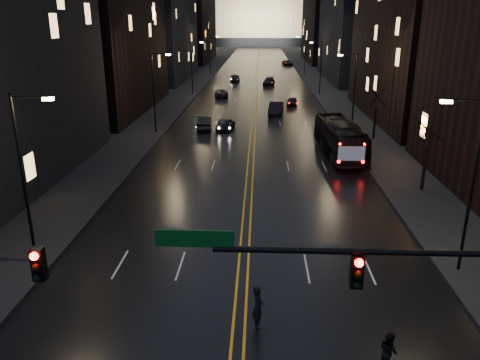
# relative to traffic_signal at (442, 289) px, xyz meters

# --- Properties ---
(road) EXTENTS (20.00, 320.00, 0.02)m
(road) POSITION_rel_traffic_signal_xyz_m (-5.91, 130.00, -5.09)
(road) COLOR black
(road) RESTS_ON ground
(sidewalk_left) EXTENTS (8.00, 320.00, 0.16)m
(sidewalk_left) POSITION_rel_traffic_signal_xyz_m (-19.91, 130.00, -5.02)
(sidewalk_left) COLOR black
(sidewalk_left) RESTS_ON ground
(sidewalk_right) EXTENTS (8.00, 320.00, 0.16)m
(sidewalk_right) POSITION_rel_traffic_signal_xyz_m (8.09, 130.00, -5.02)
(sidewalk_right) COLOR black
(sidewalk_right) RESTS_ON ground
(center_line) EXTENTS (0.62, 320.00, 0.01)m
(center_line) POSITION_rel_traffic_signal_xyz_m (-5.91, 130.00, -5.08)
(center_line) COLOR orange
(center_line) RESTS_ON road
(building_left_mid) EXTENTS (12.00, 30.00, 28.00)m
(building_left_mid) POSITION_rel_traffic_signal_xyz_m (-26.91, 54.00, 8.90)
(building_left_mid) COLOR black
(building_left_mid) RESTS_ON ground
(building_left_far) EXTENTS (12.00, 34.00, 20.00)m
(building_left_far) POSITION_rel_traffic_signal_xyz_m (-26.91, 92.00, 4.90)
(building_left_far) COLOR black
(building_left_far) RESTS_ON ground
(building_left_dist) EXTENTS (12.00, 40.00, 24.00)m
(building_left_dist) POSITION_rel_traffic_signal_xyz_m (-26.91, 140.00, 6.90)
(building_left_dist) COLOR black
(building_left_dist) RESTS_ON ground
(building_right_mid) EXTENTS (12.00, 34.00, 26.00)m
(building_right_mid) POSITION_rel_traffic_signal_xyz_m (15.09, 92.00, 7.90)
(building_right_mid) COLOR black
(building_right_mid) RESTS_ON ground
(building_right_dist) EXTENTS (12.00, 40.00, 22.00)m
(building_right_dist) POSITION_rel_traffic_signal_xyz_m (15.09, 140.00, 5.90)
(building_right_dist) COLOR black
(building_right_dist) RESTS_ON ground
(capitol) EXTENTS (90.00, 50.00, 58.50)m
(capitol) POSITION_rel_traffic_signal_xyz_m (-5.91, 250.00, 12.05)
(capitol) COLOR black
(capitol) RESTS_ON ground
(traffic_signal) EXTENTS (17.29, 0.45, 7.00)m
(traffic_signal) POSITION_rel_traffic_signal_xyz_m (0.00, 0.00, 0.00)
(traffic_signal) COLOR black
(traffic_signal) RESTS_ON ground
(streetlamp_right_near) EXTENTS (2.13, 0.25, 9.00)m
(streetlamp_right_near) POSITION_rel_traffic_signal_xyz_m (4.91, 10.00, -0.02)
(streetlamp_right_near) COLOR black
(streetlamp_right_near) RESTS_ON ground
(streetlamp_left_near) EXTENTS (2.13, 0.25, 9.00)m
(streetlamp_left_near) POSITION_rel_traffic_signal_xyz_m (-16.72, 10.00, -0.02)
(streetlamp_left_near) COLOR black
(streetlamp_left_near) RESTS_ON ground
(streetlamp_right_mid) EXTENTS (2.13, 0.25, 9.00)m
(streetlamp_right_mid) POSITION_rel_traffic_signal_xyz_m (4.91, 40.00, -0.02)
(streetlamp_right_mid) COLOR black
(streetlamp_right_mid) RESTS_ON ground
(streetlamp_left_mid) EXTENTS (2.13, 0.25, 9.00)m
(streetlamp_left_mid) POSITION_rel_traffic_signal_xyz_m (-16.72, 40.00, -0.02)
(streetlamp_left_mid) COLOR black
(streetlamp_left_mid) RESTS_ON ground
(streetlamp_right_far) EXTENTS (2.13, 0.25, 9.00)m
(streetlamp_right_far) POSITION_rel_traffic_signal_xyz_m (4.91, 70.00, -0.02)
(streetlamp_right_far) COLOR black
(streetlamp_right_far) RESTS_ON ground
(streetlamp_left_far) EXTENTS (2.13, 0.25, 9.00)m
(streetlamp_left_far) POSITION_rel_traffic_signal_xyz_m (-16.72, 70.00, -0.02)
(streetlamp_left_far) COLOR black
(streetlamp_left_far) RESTS_ON ground
(streetlamp_right_dist) EXTENTS (2.13, 0.25, 9.00)m
(streetlamp_right_dist) POSITION_rel_traffic_signal_xyz_m (4.91, 100.00, -0.02)
(streetlamp_right_dist) COLOR black
(streetlamp_right_dist) RESTS_ON ground
(streetlamp_left_dist) EXTENTS (2.13, 0.25, 9.00)m
(streetlamp_left_dist) POSITION_rel_traffic_signal_xyz_m (-16.72, 100.00, -0.02)
(streetlamp_left_dist) COLOR black
(streetlamp_left_dist) RESTS_ON ground
(tree_right_mid) EXTENTS (2.40, 2.40, 6.65)m
(tree_right_mid) POSITION_rel_traffic_signal_xyz_m (7.09, 22.00, -0.58)
(tree_right_mid) COLOR black
(tree_right_mid) RESTS_ON ground
(tree_right_far) EXTENTS (2.40, 2.40, 6.65)m
(tree_right_far) POSITION_rel_traffic_signal_xyz_m (7.09, 38.00, -0.58)
(tree_right_far) COLOR black
(tree_right_far) RESTS_ON ground
(bus) EXTENTS (3.48, 11.86, 3.26)m
(bus) POSITION_rel_traffic_signal_xyz_m (2.44, 31.89, -3.47)
(bus) COLOR black
(bus) RESTS_ON ground
(oncoming_car_a) EXTENTS (2.29, 4.60, 1.50)m
(oncoming_car_a) POSITION_rel_traffic_signal_xyz_m (-9.13, 42.15, -4.35)
(oncoming_car_a) COLOR black
(oncoming_car_a) RESTS_ON ground
(oncoming_car_b) EXTENTS (2.13, 5.00, 1.60)m
(oncoming_car_b) POSITION_rel_traffic_signal_xyz_m (-11.69, 42.53, -4.30)
(oncoming_car_b) COLOR black
(oncoming_car_b) RESTS_ON ground
(oncoming_car_c) EXTENTS (2.62, 4.94, 1.32)m
(oncoming_car_c) POSITION_rel_traffic_signal_xyz_m (-11.65, 67.08, -4.44)
(oncoming_car_c) COLOR black
(oncoming_car_c) RESTS_ON ground
(oncoming_car_d) EXTENTS (2.36, 5.02, 1.42)m
(oncoming_car_d) POSITION_rel_traffic_signal_xyz_m (-10.48, 88.60, -4.39)
(oncoming_car_d) COLOR black
(oncoming_car_d) RESTS_ON ground
(receding_car_a) EXTENTS (2.33, 5.36, 1.72)m
(receding_car_a) POSITION_rel_traffic_signal_xyz_m (-2.94, 51.91, -4.25)
(receding_car_a) COLOR black
(receding_car_a) RESTS_ON ground
(receding_car_b) EXTENTS (1.89, 3.95, 1.30)m
(receding_car_b) POSITION_rel_traffic_signal_xyz_m (-0.31, 58.95, -4.45)
(receding_car_b) COLOR black
(receding_car_b) RESTS_ON ground
(receding_car_c) EXTENTS (2.67, 5.41, 1.51)m
(receding_car_c) POSITION_rel_traffic_signal_xyz_m (-3.41, 82.27, -4.35)
(receding_car_c) COLOR black
(receding_car_c) RESTS_ON ground
(receding_car_d) EXTENTS (3.02, 5.54, 1.47)m
(receding_car_d) POSITION_rel_traffic_signal_xyz_m (2.59, 126.56, -4.37)
(receding_car_d) COLOR black
(receding_car_d) RESTS_ON ground
(pedestrian_a) EXTENTS (0.59, 0.79, 1.96)m
(pedestrian_a) POSITION_rel_traffic_signal_xyz_m (-5.13, 5.00, -4.12)
(pedestrian_a) COLOR black
(pedestrian_a) RESTS_ON ground
(pedestrian_b) EXTENTS (0.67, 0.87, 1.59)m
(pedestrian_b) POSITION_rel_traffic_signal_xyz_m (-0.36, 2.71, -4.31)
(pedestrian_b) COLOR black
(pedestrian_b) RESTS_ON ground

